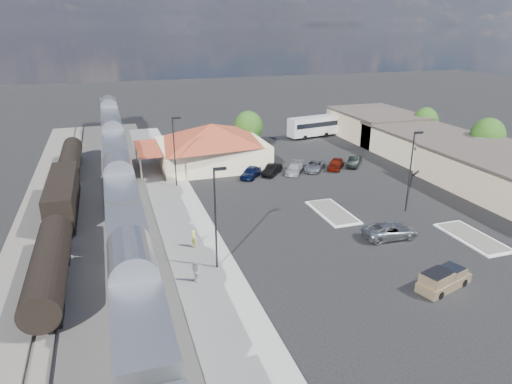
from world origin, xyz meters
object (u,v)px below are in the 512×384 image
object	(u,v)px
station_depot	(211,145)
pickup_truck	(444,279)
suv	(390,231)
coach_bus	(318,125)

from	to	relation	value
station_depot	pickup_truck	size ratio (longest dim) A/B	3.56
station_depot	pickup_truck	distance (m)	39.76
suv	coach_bus	world-z (taller)	coach_bus
station_depot	suv	xyz separation A→B (m)	(10.98, -29.38, -2.37)
station_depot	suv	size ratio (longest dim) A/B	3.35
station_depot	pickup_truck	world-z (taller)	station_depot
station_depot	pickup_truck	bearing A→B (deg)	-75.73
station_depot	suv	distance (m)	31.45
pickup_truck	coach_bus	distance (m)	52.14
pickup_truck	coach_bus	bearing A→B (deg)	-31.26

